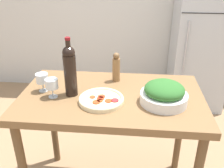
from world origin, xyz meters
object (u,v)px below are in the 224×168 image
object	(u,v)px
wine_glass_far	(42,79)
wine_glass_near	(52,85)
homemade_pizza	(101,99)
pepper_mill	(116,68)
wine_bottle	(70,70)
salad_bowl	(164,94)
refrigerator	(200,40)

from	to	relation	value
wine_glass_far	wine_glass_near	bearing A→B (deg)	-39.62
wine_glass_near	homemade_pizza	size ratio (longest dim) A/B	0.45
pepper_mill	homemade_pizza	distance (m)	0.34
wine_bottle	salad_bowl	size ratio (longest dim) A/B	1.33
wine_glass_near	pepper_mill	bearing A→B (deg)	36.42
wine_bottle	wine_glass_far	size ratio (longest dim) A/B	3.05
refrigerator	wine_glass_near	world-z (taller)	refrigerator
salad_bowl	wine_bottle	bearing A→B (deg)	174.83
wine_glass_near	homemade_pizza	bearing A→B (deg)	-5.89
salad_bowl	homemade_pizza	xyz separation A→B (m)	(-0.39, -0.02, -0.05)
refrigerator	salad_bowl	distance (m)	1.73
wine_glass_far	pepper_mill	bearing A→B (deg)	23.82
refrigerator	homemade_pizza	size ratio (longest dim) A/B	5.90
refrigerator	wine_glass_near	size ratio (longest dim) A/B	13.23
wine_bottle	salad_bowl	distance (m)	0.61
wine_glass_near	wine_glass_far	world-z (taller)	same
wine_glass_near	wine_glass_far	bearing A→B (deg)	140.38
homemade_pizza	refrigerator	bearing A→B (deg)	59.58
wine_glass_far	homemade_pizza	distance (m)	0.43
wine_glass_far	homemade_pizza	xyz separation A→B (m)	(0.41, -0.11, -0.07)
refrigerator	wine_bottle	bearing A→B (deg)	-126.83
refrigerator	wine_bottle	distance (m)	1.98
wine_bottle	wine_glass_far	bearing A→B (deg)	171.71
refrigerator	wine_glass_far	size ratio (longest dim) A/B	13.23
refrigerator	homemade_pizza	xyz separation A→B (m)	(-0.97, -1.65, 0.07)
wine_bottle	pepper_mill	xyz separation A→B (m)	(0.28, 0.24, -0.07)
homemade_pizza	wine_glass_near	bearing A→B (deg)	174.11
wine_bottle	wine_glass_near	xyz separation A→B (m)	(-0.11, -0.05, -0.09)
wine_bottle	wine_glass_far	xyz separation A→B (m)	(-0.20, 0.03, -0.09)
wine_bottle	wine_glass_near	distance (m)	0.15
pepper_mill	refrigerator	bearing A→B (deg)	55.86
wine_glass_near	pepper_mill	xyz separation A→B (m)	(0.39, 0.29, 0.01)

